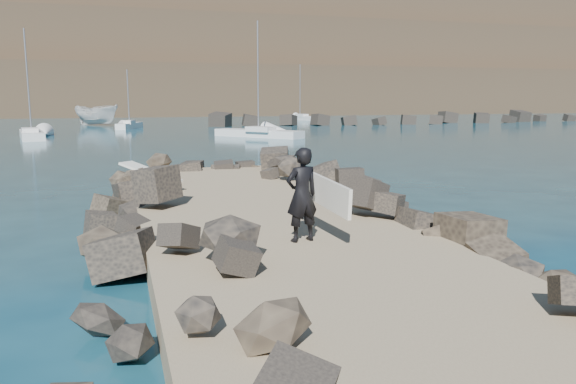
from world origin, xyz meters
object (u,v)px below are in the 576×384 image
boat_imported (97,115)px  sailboat_a (32,135)px  surfboard_resting (150,176)px  surfer_with_board (305,194)px

boat_imported → sailboat_a: bearing=-147.5°
surfboard_resting → surfer_with_board: surfer_with_board is taller
boat_imported → surfer_with_board: size_ratio=2.91×
surfboard_resting → boat_imported: (-3.14, 56.80, 0.29)m
surfboard_resting → sailboat_a: bearing=61.3°
surfboard_resting → boat_imported: boat_imported is taller
surfer_with_board → surfboard_resting: bearing=109.0°
boat_imported → sailboat_a: size_ratio=0.74×
surfer_with_board → sailboat_a: (-10.46, 41.72, -1.21)m
surfboard_resting → sailboat_a: sailboat_a is taller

